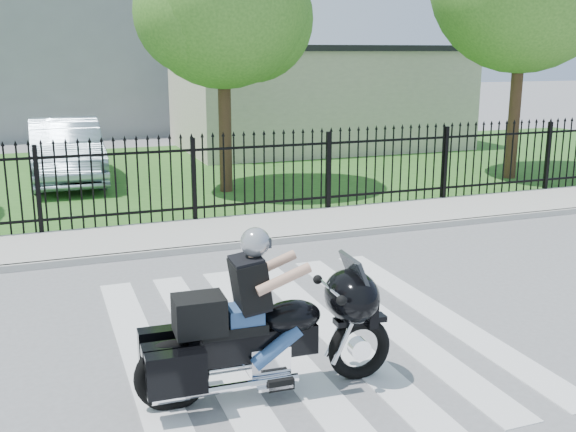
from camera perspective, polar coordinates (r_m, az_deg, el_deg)
name	(u,v)px	position (r m, az deg, el deg)	size (l,w,h in m)	color
ground	(302,335)	(8.65, 1.21, -10.01)	(120.00, 120.00, 0.00)	slate
crosswalk	(302,334)	(8.65, 1.21, -9.97)	(5.00, 5.50, 0.01)	silver
sidewalk	(207,233)	(13.15, -6.88, -1.46)	(40.00, 2.00, 0.12)	#ADAAA3
curb	(220,247)	(12.22, -5.76, -2.61)	(40.00, 0.12, 0.12)	#ADAAA3
grass_strip	(149,175)	(19.88, -11.73, 3.39)	(40.00, 12.00, 0.02)	#26571D
iron_fence	(194,181)	(13.92, -7.97, 2.91)	(26.00, 0.04, 1.80)	black
tree_mid	(222,1)	(16.99, -5.59, 17.66)	(4.20, 4.20, 6.78)	#382316
building_low	(318,100)	(25.44, 2.55, 9.82)	(10.00, 6.00, 3.50)	beige
building_low_roof	(318,48)	(25.38, 2.60, 13.99)	(10.20, 6.20, 0.20)	black
motorcycle_rider	(262,326)	(6.99, -2.25, -9.30)	(2.78, 0.88, 1.84)	black
parked_car	(66,151)	(19.32, -18.29, 5.29)	(1.81, 5.19, 1.71)	#91A7B7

